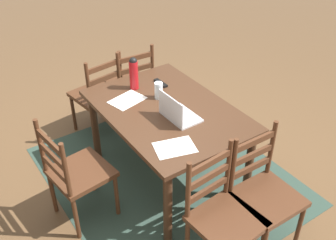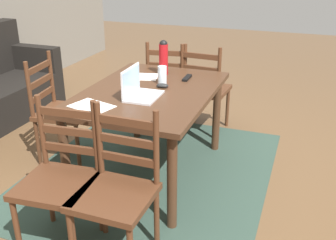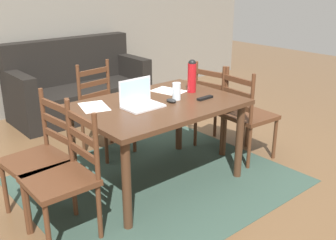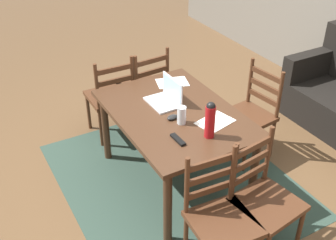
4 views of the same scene
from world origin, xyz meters
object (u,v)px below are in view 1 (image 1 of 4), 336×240
at_px(chair_right_near, 130,85).
at_px(water_bottle, 134,73).
at_px(chair_left_far, 223,217).
at_px(chair_right_far, 98,95).
at_px(chair_left_near, 264,194).
at_px(tv_remote, 161,83).
at_px(chair_far_head, 76,173).
at_px(computer_mouse, 168,100).
at_px(laptop, 177,113).
at_px(drinking_glass, 159,91).
at_px(dining_table, 167,118).

bearing_deg(chair_right_near, water_bottle, 155.45).
xyz_separation_m(chair_left_far, chair_right_far, (1.99, -0.01, 0.00)).
height_order(chair_right_far, water_bottle, water_bottle).
xyz_separation_m(chair_left_near, tv_remote, (1.38, 0.01, 0.30)).
bearing_deg(chair_right_near, chair_right_far, 89.95).
height_order(chair_far_head, chair_right_far, same).
xyz_separation_m(chair_left_far, water_bottle, (1.45, -0.15, 0.45)).
height_order(computer_mouse, tv_remote, computer_mouse).
height_order(chair_right_far, laptop, laptop).
bearing_deg(water_bottle, chair_left_near, -170.23).
relative_size(chair_right_far, tv_remote, 5.59).
xyz_separation_m(chair_left_far, drinking_glass, (1.18, -0.24, 0.37)).
height_order(chair_left_near, computer_mouse, chair_left_near).
distance_m(drinking_glass, computer_mouse, 0.11).
xyz_separation_m(chair_right_near, water_bottle, (-0.54, 0.25, 0.45)).
distance_m(chair_far_head, drinking_glass, 0.99).
relative_size(chair_right_near, tv_remote, 5.59).
relative_size(chair_right_far, drinking_glass, 6.30).
height_order(dining_table, chair_right_near, chair_right_near).
bearing_deg(drinking_glass, chair_left_near, -172.31).
xyz_separation_m(laptop, computer_mouse, (0.27, -0.09, -0.04)).
relative_size(chair_right_near, water_bottle, 3.09).
bearing_deg(chair_left_far, chair_far_head, 33.87).
relative_size(chair_left_far, drinking_glass, 6.30).
relative_size(chair_left_near, chair_right_far, 1.00).
relative_size(dining_table, tv_remote, 8.30).
xyz_separation_m(dining_table, chair_right_near, (0.99, -0.19, -0.20)).
distance_m(chair_far_head, chair_right_far, 1.21).
relative_size(chair_right_near, drinking_glass, 6.30).
height_order(dining_table, computer_mouse, computer_mouse).
height_order(chair_left_far, chair_right_far, same).
bearing_deg(dining_table, chair_far_head, 90.34).
bearing_deg(laptop, dining_table, -6.63).
relative_size(laptop, tv_remote, 1.91).
height_order(chair_right_near, tv_remote, chair_right_near).
relative_size(dining_table, computer_mouse, 14.11).
height_order(drinking_glass, computer_mouse, drinking_glass).
height_order(chair_far_head, chair_left_near, same).
xyz_separation_m(chair_left_near, chair_right_far, (1.99, 0.39, 0.00)).
xyz_separation_m(water_bottle, tv_remote, (-0.07, -0.24, -0.15)).
bearing_deg(chair_right_far, tv_remote, -147.82).
distance_m(chair_left_near, chair_left_far, 0.40).
height_order(chair_right_far, tv_remote, chair_right_far).
height_order(dining_table, chair_right_far, chair_right_far).
distance_m(water_bottle, drinking_glass, 0.30).
bearing_deg(chair_right_near, computer_mouse, 172.38).
relative_size(chair_left_near, chair_left_far, 1.00).
height_order(dining_table, tv_remote, tv_remote).
bearing_deg(computer_mouse, laptop, 151.79).
xyz_separation_m(chair_left_far, chair_right_near, (1.99, -0.40, 0.00)).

